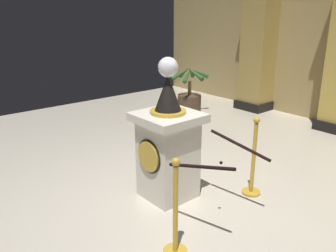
% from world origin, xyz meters
% --- Properties ---
extents(ground_plane, '(10.78, 10.78, 0.00)m').
position_xyz_m(ground_plane, '(0.00, 0.00, 0.00)').
color(ground_plane, beige).
extents(pedestal_clock, '(0.73, 0.73, 1.77)m').
position_xyz_m(pedestal_clock, '(-0.22, -0.08, 0.69)').
color(pedestal_clock, silver).
rests_on(pedestal_clock, ground_plane).
extents(stanchion_near, '(0.24, 0.24, 1.01)m').
position_xyz_m(stanchion_near, '(0.70, -0.76, 0.35)').
color(stanchion_near, gold).
rests_on(stanchion_near, ground_plane).
extents(stanchion_far, '(0.24, 0.24, 1.04)m').
position_xyz_m(stanchion_far, '(0.44, 0.78, 0.36)').
color(stanchion_far, gold).
rests_on(stanchion_far, ground_plane).
extents(velvet_rope, '(0.92, 0.94, 0.22)m').
position_xyz_m(velvet_rope, '(0.57, 0.01, 0.79)').
color(velvet_rope, black).
extents(column_left, '(0.76, 0.76, 3.49)m').
position_xyz_m(column_left, '(-2.11, 4.26, 1.73)').
color(column_left, black).
rests_on(column_left, ground_plane).
extents(potted_palm_left, '(0.89, 0.83, 1.10)m').
position_xyz_m(potted_palm_left, '(-2.86, 2.79, 0.34)').
color(potted_palm_left, '#4C3828').
rests_on(potted_palm_left, ground_plane).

